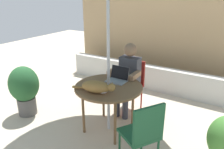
{
  "coord_description": "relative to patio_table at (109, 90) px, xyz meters",
  "views": [
    {
      "loc": [
        1.56,
        -2.49,
        2.05
      ],
      "look_at": [
        0.0,
        0.1,
        0.89
      ],
      "focal_mm": 34.83,
      "sensor_mm": 36.0,
      "label": 1
    }
  ],
  "objects": [
    {
      "name": "chair_occupied",
      "position": [
        0.0,
        0.79,
        -0.14
      ],
      "size": [
        0.4,
        0.4,
        0.91
      ],
      "color": "maroon",
      "rests_on": "ground"
    },
    {
      "name": "planter_wall_low",
      "position": [
        0.0,
        1.78,
        -0.41
      ],
      "size": [
        4.1,
        0.2,
        0.54
      ],
      "primitive_type": "cube",
      "color": "beige",
      "rests_on": "ground"
    },
    {
      "name": "potted_plant_by_chair",
      "position": [
        -1.49,
        -0.35,
        -0.17
      ],
      "size": [
        0.5,
        0.5,
        0.89
      ],
      "color": "#595654",
      "rests_on": "ground"
    },
    {
      "name": "person_seated",
      "position": [
        0.0,
        0.63,
        0.03
      ],
      "size": [
        0.48,
        0.48,
        1.25
      ],
      "color": "#3F3F47",
      "rests_on": "ground"
    },
    {
      "name": "fence_back",
      "position": [
        0.0,
        2.4,
        0.31
      ],
      "size": [
        4.56,
        0.08,
        1.98
      ],
      "primitive_type": "cube",
      "color": "tan",
      "rests_on": "ground"
    },
    {
      "name": "chair_empty",
      "position": [
        0.78,
        -0.5,
        -0.14
      ],
      "size": [
        0.55,
        0.55,
        0.91
      ],
      "color": "#194C2D",
      "rests_on": "ground"
    },
    {
      "name": "laptop",
      "position": [
        0.01,
        0.26,
        0.13
      ],
      "size": [
        0.3,
        0.25,
        0.21
      ],
      "color": "gray",
      "rests_on": "patio_table"
    },
    {
      "name": "cat",
      "position": [
        -0.01,
        -0.27,
        0.15
      ],
      "size": [
        0.65,
        0.28,
        0.17
      ],
      "color": "olive",
      "rests_on": "patio_table"
    },
    {
      "name": "patio_table",
      "position": [
        0.0,
        0.0,
        0.0
      ],
      "size": [
        1.01,
        1.01,
        0.74
      ],
      "color": "brown",
      "rests_on": "ground"
    },
    {
      "name": "ground_plane",
      "position": [
        0.0,
        0.0,
        -0.68
      ],
      "size": [
        14.0,
        14.0,
        0.0
      ],
      "primitive_type": "plane",
      "color": "beige"
    }
  ]
}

